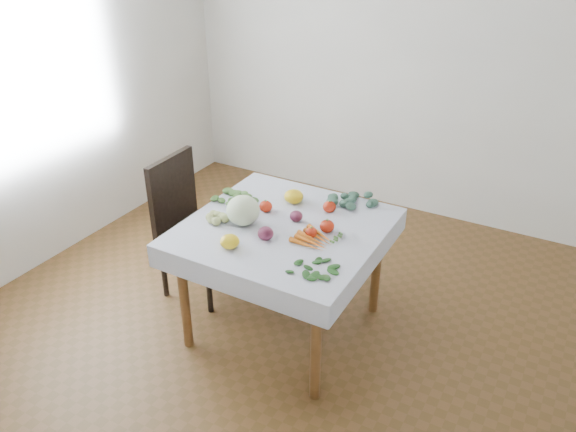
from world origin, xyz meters
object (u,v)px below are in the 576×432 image
heirloom_back (294,196)px  carrot_bunch (314,240)px  table (284,241)px  cabbage (243,210)px  chair (188,217)px

heirloom_back → carrot_bunch: size_ratio=0.54×
table → cabbage: 0.31m
carrot_bunch → heirloom_back: bearing=131.8°
table → carrot_bunch: 0.27m
chair → cabbage: chair is taller
chair → cabbage: bearing=-16.8°
table → carrot_bunch: bearing=-18.6°
chair → carrot_bunch: bearing=-8.8°
cabbage → table: bearing=22.3°
heirloom_back → carrot_bunch: heirloom_back is taller
table → chair: size_ratio=1.02×
chair → carrot_bunch: 1.07m
table → heirloom_back: 0.34m
chair → heirloom_back: bearing=16.5°
table → heirloom_back: (-0.09, 0.29, 0.15)m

